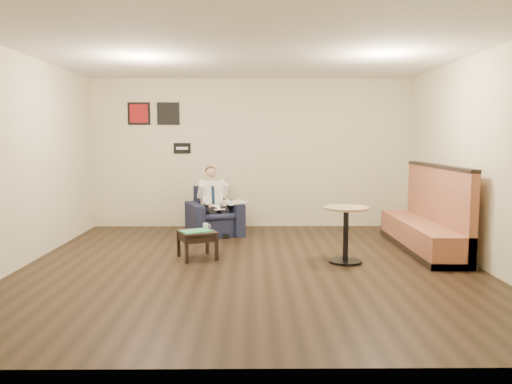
{
  "coord_description": "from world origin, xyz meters",
  "views": [
    {
      "loc": [
        0.02,
        -6.5,
        1.68
      ],
      "look_at": [
        0.08,
        1.2,
        0.86
      ],
      "focal_mm": 35.0,
      "sensor_mm": 36.0,
      "label": 1
    }
  ],
  "objects_px": {
    "coffee_mug": "(205,226)",
    "smartphone": "(197,229)",
    "green_folder": "(196,231)",
    "armchair": "(214,211)",
    "cafe_table": "(346,235)",
    "side_table": "(197,245)",
    "banquette": "(422,208)",
    "seated_man": "(216,203)"
  },
  "relations": [
    {
      "from": "banquette",
      "to": "armchair",
      "type": "bearing_deg",
      "value": 159.16
    },
    {
      "from": "green_folder",
      "to": "seated_man",
      "type": "bearing_deg",
      "value": 84.27
    },
    {
      "from": "armchair",
      "to": "smartphone",
      "type": "distance_m",
      "value": 1.61
    },
    {
      "from": "coffee_mug",
      "to": "cafe_table",
      "type": "relative_size",
      "value": 0.11
    },
    {
      "from": "coffee_mug",
      "to": "smartphone",
      "type": "distance_m",
      "value": 0.12
    },
    {
      "from": "side_table",
      "to": "coffee_mug",
      "type": "height_order",
      "value": "coffee_mug"
    },
    {
      "from": "side_table",
      "to": "coffee_mug",
      "type": "xyz_separation_m",
      "value": [
        0.1,
        0.16,
        0.24
      ]
    },
    {
      "from": "seated_man",
      "to": "cafe_table",
      "type": "relative_size",
      "value": 1.5
    },
    {
      "from": "side_table",
      "to": "banquette",
      "type": "height_order",
      "value": "banquette"
    },
    {
      "from": "smartphone",
      "to": "cafe_table",
      "type": "bearing_deg",
      "value": -23.66
    },
    {
      "from": "armchair",
      "to": "green_folder",
      "type": "distance_m",
      "value": 1.78
    },
    {
      "from": "green_folder",
      "to": "smartphone",
      "type": "xyz_separation_m",
      "value": [
        0.0,
        0.17,
        -0.0
      ]
    },
    {
      "from": "seated_man",
      "to": "green_folder",
      "type": "distance_m",
      "value": 1.69
    },
    {
      "from": "armchair",
      "to": "side_table",
      "type": "xyz_separation_m",
      "value": [
        -0.11,
        -1.75,
        -0.22
      ]
    },
    {
      "from": "banquette",
      "to": "side_table",
      "type": "bearing_deg",
      "value": -171.17
    },
    {
      "from": "armchair",
      "to": "green_folder",
      "type": "bearing_deg",
      "value": -114.34
    },
    {
      "from": "coffee_mug",
      "to": "smartphone",
      "type": "bearing_deg",
      "value": -174.11
    },
    {
      "from": "coffee_mug",
      "to": "banquette",
      "type": "relative_size",
      "value": 0.03
    },
    {
      "from": "armchair",
      "to": "banquette",
      "type": "distance_m",
      "value": 3.46
    },
    {
      "from": "armchair",
      "to": "coffee_mug",
      "type": "distance_m",
      "value": 1.59
    },
    {
      "from": "cafe_table",
      "to": "green_folder",
      "type": "bearing_deg",
      "value": 174.01
    },
    {
      "from": "seated_man",
      "to": "coffee_mug",
      "type": "xyz_separation_m",
      "value": [
        -0.05,
        -1.49,
        -0.14
      ]
    },
    {
      "from": "seated_man",
      "to": "side_table",
      "type": "height_order",
      "value": "seated_man"
    },
    {
      "from": "coffee_mug",
      "to": "cafe_table",
      "type": "bearing_deg",
      "value": -11.65
    },
    {
      "from": "side_table",
      "to": "green_folder",
      "type": "distance_m",
      "value": 0.2
    },
    {
      "from": "armchair",
      "to": "coffee_mug",
      "type": "bearing_deg",
      "value": -110.48
    },
    {
      "from": "cafe_table",
      "to": "armchair",
      "type": "bearing_deg",
      "value": 134.16
    },
    {
      "from": "green_folder",
      "to": "banquette",
      "type": "xyz_separation_m",
      "value": [
        3.36,
        0.55,
        0.24
      ]
    },
    {
      "from": "armchair",
      "to": "cafe_table",
      "type": "bearing_deg",
      "value": -65.98
    },
    {
      "from": "cafe_table",
      "to": "banquette",
      "type": "bearing_deg",
      "value": 30.47
    },
    {
      "from": "side_table",
      "to": "smartphone",
      "type": "height_order",
      "value": "smartphone"
    },
    {
      "from": "banquette",
      "to": "cafe_table",
      "type": "relative_size",
      "value": 3.25
    },
    {
      "from": "green_folder",
      "to": "banquette",
      "type": "height_order",
      "value": "banquette"
    },
    {
      "from": "smartphone",
      "to": "coffee_mug",
      "type": "bearing_deg",
      "value": -7.1
    },
    {
      "from": "green_folder",
      "to": "smartphone",
      "type": "distance_m",
      "value": 0.17
    },
    {
      "from": "armchair",
      "to": "side_table",
      "type": "bearing_deg",
      "value": -113.84
    },
    {
      "from": "side_table",
      "to": "green_folder",
      "type": "xyz_separation_m",
      "value": [
        -0.02,
        -0.03,
        0.2
      ]
    },
    {
      "from": "smartphone",
      "to": "seated_man",
      "type": "bearing_deg",
      "value": 70.74
    },
    {
      "from": "seated_man",
      "to": "banquette",
      "type": "bearing_deg",
      "value": -39.59
    },
    {
      "from": "side_table",
      "to": "smartphone",
      "type": "xyz_separation_m",
      "value": [
        -0.01,
        0.15,
        0.2
      ]
    },
    {
      "from": "seated_man",
      "to": "banquette",
      "type": "height_order",
      "value": "banquette"
    },
    {
      "from": "armchair",
      "to": "seated_man",
      "type": "relative_size",
      "value": 0.75
    }
  ]
}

